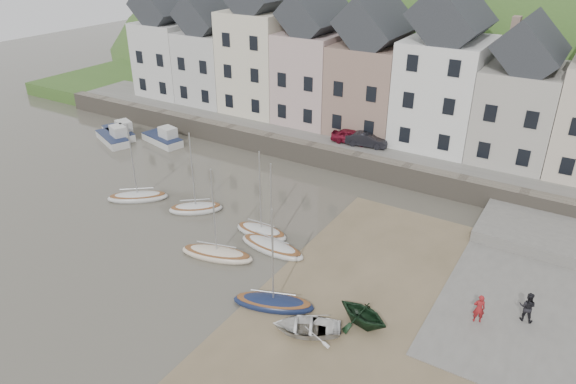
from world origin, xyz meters
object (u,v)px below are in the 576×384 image
Objects in this scene: car_left at (351,136)px; rowboat_green at (363,313)px; person_dark at (527,307)px; rowboat_white at (307,326)px; person_red at (479,308)px; car_right at (367,140)px; sailboat_0 at (138,197)px.

rowboat_green is at bearing -162.10° from car_left.
rowboat_white is at bearing 35.92° from person_dark.
rowboat_green reaches higher than rowboat_white.
car_left is at bearing -69.79° from person_red.
car_right is at bearing 170.26° from rowboat_white.
rowboat_white is 9.00m from person_red.
person_red is 0.98× the size of person_dark.
person_dark reaches higher than rowboat_white.
person_red is at bearing -1.61° from sailboat_0.
car_right reaches higher than rowboat_green.
rowboat_white is (18.28, -6.02, 0.16)m from sailboat_0.
person_dark is (7.14, 4.74, 0.16)m from rowboat_green.
sailboat_0 reaches higher than car_right.
person_red is (25.53, -0.72, 0.69)m from sailboat_0.
person_dark is 22.73m from car_left.
car_right is (-15.69, 14.85, 1.22)m from person_dark.
sailboat_0 is at bearing 133.14° from car_right.
person_dark is at bearing 99.66° from rowboat_white.
person_red is 22.21m from car_left.
person_red is (5.03, 3.31, 0.14)m from rowboat_green.
car_right is (11.95, 15.56, 1.93)m from sailboat_0.
sailboat_0 is at bearing 1.66° from person_dark.
person_red is at bearing 136.61° from rowboat_green.
rowboat_green is 8.57m from person_dark.
sailboat_0 reaches higher than person_dark.
person_red is at bearing 100.13° from rowboat_white.
car_right is (1.48, 0.00, -0.01)m from car_left.
person_dark is at bearing 1.48° from sailboat_0.
car_left reaches higher than rowboat_green.
car_left reaches higher than person_red.
sailboat_0 is 27.66m from person_dark.
person_red is at bearing 34.25° from person_dark.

